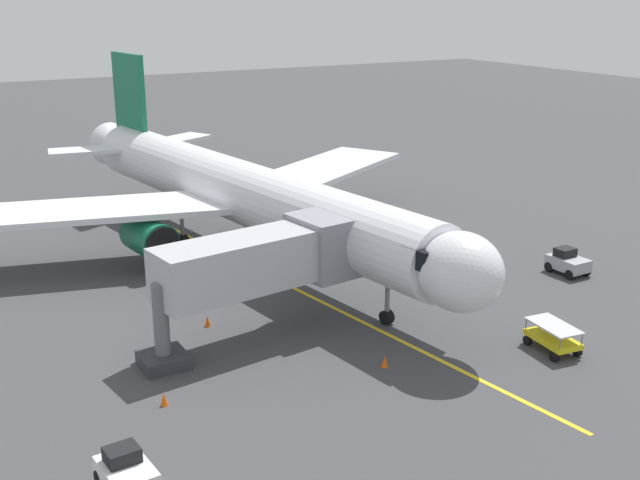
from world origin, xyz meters
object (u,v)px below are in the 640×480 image
(jet_bridge, at_px, (268,261))
(tug_near_nose, at_px, (568,262))
(tug_starboard_side, at_px, (126,473))
(safety_cone_wing_starboard, at_px, (208,321))
(baggage_cart_portside, at_px, (553,337))
(safety_cone_nose_right, at_px, (385,361))
(airplane, at_px, (239,192))
(ground_crew_marshaller, at_px, (473,287))
(safety_cone_nose_left, at_px, (164,399))
(safety_cone_wing_port, at_px, (564,252))

(jet_bridge, height_order, tug_near_nose, jet_bridge)
(jet_bridge, relative_size, tug_near_nose, 4.93)
(tug_starboard_side, xyz_separation_m, safety_cone_wing_starboard, (-7.34, -11.38, -0.43))
(jet_bridge, bearing_deg, tug_starboard_side, 43.25)
(baggage_cart_portside, bearing_deg, tug_starboard_side, 2.89)
(jet_bridge, distance_m, safety_cone_nose_right, 7.25)
(airplane, height_order, ground_crew_marshaller, airplane)
(ground_crew_marshaller, bearing_deg, jet_bridge, -8.23)
(tug_starboard_side, bearing_deg, ground_crew_marshaller, -160.38)
(tug_near_nose, height_order, tug_starboard_side, same)
(baggage_cart_portside, relative_size, safety_cone_wing_starboard, 4.96)
(ground_crew_marshaller, xyz_separation_m, safety_cone_nose_right, (8.28, 4.03, -0.61))
(tug_near_nose, bearing_deg, ground_crew_marshaller, 6.05)
(safety_cone_nose_left, bearing_deg, tug_starboard_side, 59.12)
(tug_near_nose, distance_m, safety_cone_nose_left, 25.93)
(baggage_cart_portside, relative_size, safety_cone_wing_port, 4.96)
(safety_cone_wing_port, bearing_deg, tug_starboard_side, 18.99)
(ground_crew_marshaller, height_order, safety_cone_nose_right, ground_crew_marshaller)
(safety_cone_nose_right, relative_size, safety_cone_wing_starboard, 1.00)
(tug_near_nose, bearing_deg, safety_cone_nose_left, 7.46)
(safety_cone_nose_right, bearing_deg, baggage_cart_portside, 162.98)
(ground_crew_marshaller, distance_m, tug_near_nose, 7.86)
(airplane, distance_m, safety_cone_wing_starboard, 11.90)
(jet_bridge, height_order, safety_cone_nose_left, jet_bridge)
(safety_cone_wing_starboard, bearing_deg, airplane, -122.03)
(safety_cone_nose_left, bearing_deg, safety_cone_wing_port, -168.42)
(airplane, xyz_separation_m, tug_near_nose, (-15.29, 12.71, -3.30))
(safety_cone_nose_left, bearing_deg, jet_bridge, -148.15)
(jet_bridge, xyz_separation_m, tug_near_nose, (-19.02, 0.79, -3.06))
(airplane, distance_m, safety_cone_nose_right, 17.98)
(baggage_cart_portside, distance_m, tug_starboard_side, 20.27)
(airplane, xyz_separation_m, jet_bridge, (3.73, 11.92, -0.24))
(baggage_cart_portside, height_order, safety_cone_nose_left, baggage_cart_portside)
(baggage_cart_portside, bearing_deg, safety_cone_nose_right, -17.02)
(jet_bridge, distance_m, ground_crew_marshaller, 11.68)
(tug_near_nose, height_order, safety_cone_wing_port, tug_near_nose)
(ground_crew_marshaller, xyz_separation_m, tug_starboard_side, (20.81, 7.42, -0.18))
(ground_crew_marshaller, height_order, tug_near_nose, ground_crew_marshaller)
(safety_cone_nose_left, bearing_deg, baggage_cart_portside, 167.45)
(airplane, relative_size, ground_crew_marshaller, 23.56)
(safety_cone_nose_left, xyz_separation_m, safety_cone_nose_right, (-9.61, 1.50, 0.00))
(tug_near_nose, xyz_separation_m, safety_cone_nose_left, (25.71, 3.37, -0.43))
(baggage_cart_portside, xyz_separation_m, safety_cone_wing_starboard, (12.90, -10.36, -0.38))
(jet_bridge, relative_size, safety_cone_wing_port, 20.95)
(jet_bridge, xyz_separation_m, baggage_cart_portside, (-10.63, 8.01, -3.11))
(baggage_cart_portside, height_order, safety_cone_wing_port, baggage_cart_portside)
(baggage_cart_portside, distance_m, safety_cone_nose_left, 17.75)
(airplane, xyz_separation_m, safety_cone_wing_port, (-17.42, 10.37, -3.73))
(airplane, relative_size, safety_cone_nose_left, 73.26)
(safety_cone_nose_left, bearing_deg, ground_crew_marshaller, -171.93)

